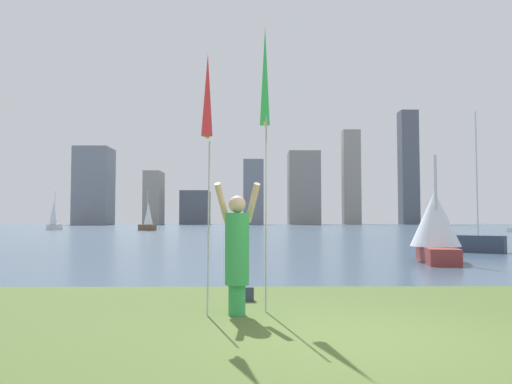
{
  "coord_description": "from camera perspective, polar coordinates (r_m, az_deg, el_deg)",
  "views": [
    {
      "loc": [
        -1.38,
        -5.82,
        1.38
      ],
      "look_at": [
        -1.23,
        8.81,
        2.14
      ],
      "focal_mm": 35.49,
      "sensor_mm": 36.0,
      "label": 1
    }
  ],
  "objects": [
    {
      "name": "skyline_tower_3",
      "position": [
        112.14,
        -0.3,
        -0.02
      ],
      "size": [
        4.42,
        4.52,
        14.36
      ],
      "color": "gray",
      "rests_on": "ground"
    },
    {
      "name": "skyline_tower_4",
      "position": [
        115.61,
        5.4,
        0.43
      ],
      "size": [
        7.04,
        6.85,
        16.49
      ],
      "color": "gray",
      "rests_on": "ground"
    },
    {
      "name": "sailboat_0",
      "position": [
        22.55,
        23.77,
        -5.25
      ],
      "size": [
        2.13,
        1.83,
        5.78
      ],
      "color": "#333D51",
      "rests_on": "ground"
    },
    {
      "name": "sailboat_1",
      "position": [
        64.62,
        -21.84,
        -2.55
      ],
      "size": [
        1.88,
        1.2,
        4.59
      ],
      "color": "white",
      "rests_on": "ground"
    },
    {
      "name": "sailboat_4",
      "position": [
        58.5,
        -12.08,
        -2.86
      ],
      "size": [
        2.17,
        1.72,
        4.59
      ],
      "color": "brown",
      "rests_on": "ground"
    },
    {
      "name": "skyline_tower_2",
      "position": [
        114.91,
        -6.85,
        -1.77
      ],
      "size": [
        6.23,
        7.4,
        7.53
      ],
      "color": "#565B66",
      "rests_on": "ground"
    },
    {
      "name": "skyline_tower_6",
      "position": [
        121.95,
        16.81,
        2.66
      ],
      "size": [
        3.94,
        3.93,
        26.21
      ],
      "color": "#565B66",
      "rests_on": "ground"
    },
    {
      "name": "person",
      "position": [
        7.3,
        -2.15,
        -6.47
      ],
      "size": [
        0.7,
        0.51,
        1.9
      ],
      "rotation": [
        0.0,
        0.0,
        0.28
      ],
      "color": "green",
      "rests_on": "ground"
    },
    {
      "name": "skyline_tower_1",
      "position": [
        113.69,
        -11.44,
        -0.68
      ],
      "size": [
        3.64,
        6.85,
        11.65
      ],
      "color": "gray",
      "rests_on": "ground"
    },
    {
      "name": "ground",
      "position": [
        56.8,
        0.8,
        -4.43
      ],
      "size": [
        120.0,
        138.0,
        0.12
      ],
      "color": "#475B28"
    },
    {
      "name": "bag",
      "position": [
        8.62,
        -1.01,
        -11.4
      ],
      "size": [
        0.22,
        0.16,
        0.23
      ],
      "color": "#33384C",
      "rests_on": "ground"
    },
    {
      "name": "sailboat_5",
      "position": [
        17.11,
        19.56,
        -3.74
      ],
      "size": [
        1.83,
        3.24,
        3.4
      ],
      "color": "maroon",
      "rests_on": "ground"
    },
    {
      "name": "kite_flag_left",
      "position": [
        7.3,
        -5.5,
        10.28
      ],
      "size": [
        0.16,
        0.56,
        3.74
      ],
      "color": "#B2B2B7",
      "rests_on": "ground"
    },
    {
      "name": "kite_flag_right",
      "position": [
        8.1,
        1.02,
        12.36
      ],
      "size": [
        0.16,
        0.85,
        4.38
      ],
      "color": "#B2B2B7",
      "rests_on": "ground"
    },
    {
      "name": "skyline_tower_0",
      "position": [
        116.51,
        -17.8,
        0.63
      ],
      "size": [
        7.36,
        7.8,
        16.88
      ],
      "color": "gray",
      "rests_on": "ground"
    },
    {
      "name": "skyline_tower_5",
      "position": [
        118.35,
        10.69,
        1.65
      ],
      "size": [
        3.97,
        3.13,
        21.67
      ],
      "color": "gray",
      "rests_on": "ground"
    }
  ]
}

